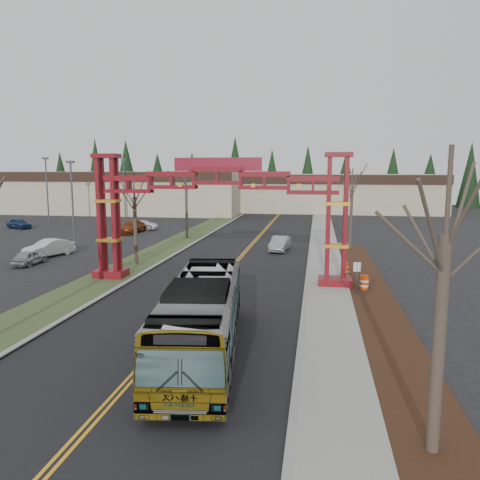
% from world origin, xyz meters
% --- Properties ---
extents(ground, '(200.00, 200.00, 0.00)m').
position_xyz_m(ground, '(0.00, 0.00, 0.00)').
color(ground, black).
rests_on(ground, ground).
extents(road, '(12.00, 110.00, 0.02)m').
position_xyz_m(road, '(0.00, 25.00, 0.01)').
color(road, black).
rests_on(road, ground).
extents(lane_line_left, '(0.12, 100.00, 0.01)m').
position_xyz_m(lane_line_left, '(-0.12, 25.00, 0.03)').
color(lane_line_left, '#EFA61C').
rests_on(lane_line_left, road).
extents(lane_line_right, '(0.12, 100.00, 0.01)m').
position_xyz_m(lane_line_right, '(0.12, 25.00, 0.03)').
color(lane_line_right, '#EFA61C').
rests_on(lane_line_right, road).
extents(curb_right, '(0.30, 110.00, 0.15)m').
position_xyz_m(curb_right, '(6.15, 25.00, 0.07)').
color(curb_right, '#959691').
rests_on(curb_right, ground).
extents(sidewalk_right, '(2.60, 110.00, 0.14)m').
position_xyz_m(sidewalk_right, '(7.60, 25.00, 0.08)').
color(sidewalk_right, gray).
rests_on(sidewalk_right, ground).
extents(landscape_strip, '(2.60, 50.00, 0.12)m').
position_xyz_m(landscape_strip, '(10.20, 10.00, 0.06)').
color(landscape_strip, '#311E10').
rests_on(landscape_strip, ground).
extents(grass_median, '(4.00, 110.00, 0.08)m').
position_xyz_m(grass_median, '(-8.00, 25.00, 0.04)').
color(grass_median, '#394C26').
rests_on(grass_median, ground).
extents(curb_left, '(0.30, 110.00, 0.15)m').
position_xyz_m(curb_left, '(-6.15, 25.00, 0.07)').
color(curb_left, '#959691').
rests_on(curb_left, ground).
extents(gateway_arch, '(18.20, 1.60, 8.90)m').
position_xyz_m(gateway_arch, '(0.00, 18.00, 5.98)').
color(gateway_arch, maroon).
rests_on(gateway_arch, ground).
extents(retail_building_west, '(46.00, 22.30, 7.50)m').
position_xyz_m(retail_building_west, '(-30.00, 71.96, 3.76)').
color(retail_building_west, tan).
rests_on(retail_building_west, ground).
extents(retail_building_east, '(38.00, 20.30, 7.00)m').
position_xyz_m(retail_building_east, '(10.00, 79.95, 3.51)').
color(retail_building_east, tan).
rests_on(retail_building_east, ground).
extents(conifer_treeline, '(116.10, 5.60, 13.00)m').
position_xyz_m(conifer_treeline, '(0.25, 92.00, 6.49)').
color(conifer_treeline, black).
rests_on(conifer_treeline, ground).
extents(transit_bus, '(4.30, 12.12, 3.30)m').
position_xyz_m(transit_bus, '(2.07, 5.03, 1.65)').
color(transit_bus, '#919398').
rests_on(transit_bus, ground).
extents(silver_sedan, '(1.93, 4.42, 1.41)m').
position_xyz_m(silver_sedan, '(3.21, 31.44, 0.71)').
color(silver_sedan, '#A5A8AD').
rests_on(silver_sedan, ground).
extents(parked_car_near_a, '(1.48, 3.58, 1.21)m').
position_xyz_m(parked_car_near_a, '(-16.70, 21.32, 0.61)').
color(parked_car_near_a, '#9E9FA6').
rests_on(parked_car_near_a, ground).
extents(parked_car_near_b, '(3.31, 4.95, 1.54)m').
position_xyz_m(parked_car_near_b, '(-17.26, 25.11, 0.77)').
color(parked_car_near_b, silver).
rests_on(parked_car_near_b, ground).
extents(parked_car_mid_a, '(2.32, 5.29, 1.51)m').
position_xyz_m(parked_car_mid_a, '(-16.17, 41.61, 0.76)').
color(parked_car_mid_a, maroon).
rests_on(parked_car_mid_a, ground).
extents(parked_car_mid_b, '(4.30, 3.10, 1.36)m').
position_xyz_m(parked_car_mid_b, '(-32.83, 43.41, 0.68)').
color(parked_car_mid_b, navy).
rests_on(parked_car_mid_b, ground).
extents(parked_car_far_a, '(4.15, 1.95, 1.32)m').
position_xyz_m(parked_car_far_a, '(-15.97, 44.78, 0.66)').
color(parked_car_far_a, silver).
rests_on(parked_car_far_a, ground).
extents(bare_tree_median_mid, '(3.15, 3.15, 7.66)m').
position_xyz_m(bare_tree_median_mid, '(-8.00, 22.87, 5.55)').
color(bare_tree_median_mid, '#382D26').
rests_on(bare_tree_median_mid, ground).
extents(bare_tree_median_far, '(3.02, 3.02, 8.17)m').
position_xyz_m(bare_tree_median_far, '(-8.00, 38.15, 6.12)').
color(bare_tree_median_far, '#382D26').
rests_on(bare_tree_median_far, ground).
extents(bare_tree_right_near, '(3.44, 3.44, 8.37)m').
position_xyz_m(bare_tree_right_near, '(10.00, -0.72, 6.06)').
color(bare_tree_right_near, '#382D26').
rests_on(bare_tree_right_near, ground).
extents(bare_tree_right_far, '(3.02, 3.02, 7.96)m').
position_xyz_m(bare_tree_right_far, '(10.00, 33.59, 5.92)').
color(bare_tree_right_far, '#382D26').
rests_on(bare_tree_right_far, ground).
extents(light_pole_near, '(0.75, 0.38, 8.70)m').
position_xyz_m(light_pole_near, '(-17.60, 30.30, 5.03)').
color(light_pole_near, '#3F3F44').
rests_on(light_pole_near, ground).
extents(light_pole_mid, '(0.83, 0.42, 9.57)m').
position_xyz_m(light_pole_mid, '(-31.26, 48.01, 5.54)').
color(light_pole_mid, '#3F3F44').
rests_on(light_pole_mid, ground).
extents(light_pole_far, '(0.83, 0.42, 9.59)m').
position_xyz_m(light_pole_far, '(-24.87, 60.21, 5.55)').
color(light_pole_far, '#3F3F44').
rests_on(light_pole_far, ground).
extents(street_sign, '(0.47, 0.21, 2.12)m').
position_xyz_m(street_sign, '(9.24, 15.81, 1.53)').
color(street_sign, '#3F3F44').
rests_on(street_sign, ground).
extents(barrel_south, '(0.56, 0.56, 1.04)m').
position_xyz_m(barrel_south, '(9.83, 17.11, 0.52)').
color(barrel_south, '#CE3F0B').
rests_on(barrel_south, ground).
extents(barrel_mid, '(0.51, 0.51, 0.94)m').
position_xyz_m(barrel_mid, '(8.82, 20.21, 0.47)').
color(barrel_mid, '#CE3F0B').
rests_on(barrel_mid, ground).
extents(barrel_north, '(0.54, 0.54, 1.01)m').
position_xyz_m(barrel_north, '(8.81, 21.38, 0.50)').
color(barrel_north, '#CE3F0B').
rests_on(barrel_north, ground).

